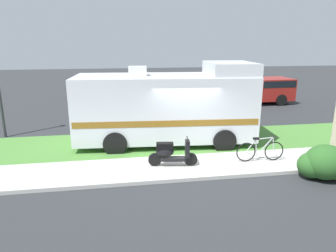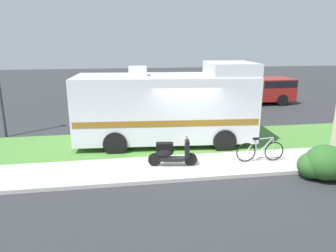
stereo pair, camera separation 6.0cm
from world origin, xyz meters
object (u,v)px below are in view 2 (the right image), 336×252
object	(u,v)px
scooter	(171,153)
pickup_truck_far	(261,90)
pickup_truck_near	(181,100)
bottle_green	(309,154)
bicycle	(260,151)
motorhome_rv	(168,106)

from	to	relation	value
scooter	pickup_truck_far	xyz separation A→B (m)	(7.95, 10.24, 0.35)
pickup_truck_near	pickup_truck_far	bearing A→B (deg)	24.52
scooter	bottle_green	bearing A→B (deg)	0.68
scooter	bottle_green	size ratio (longest dim) A/B	7.13
bicycle	pickup_truck_near	distance (m)	7.64
scooter	bottle_green	xyz separation A→B (m)	(5.09, 0.06, -0.36)
motorhome_rv	pickup_truck_near	size ratio (longest dim) A/B	1.29
pickup_truck_near	pickup_truck_far	xyz separation A→B (m)	(6.14, 2.80, -0.00)
motorhome_rv	bicycle	world-z (taller)	motorhome_rv
pickup_truck_near	bottle_green	distance (m)	8.10
pickup_truck_near	pickup_truck_far	size ratio (longest dim) A/B	1.01
motorhome_rv	bottle_green	xyz separation A→B (m)	(4.76, -2.67, -1.37)
bicycle	pickup_truck_far	distance (m)	11.40
pickup_truck_far	bottle_green	xyz separation A→B (m)	(-2.85, -10.18, -0.71)
bicycle	pickup_truck_far	xyz separation A→B (m)	(4.83, 10.31, 0.43)
scooter	pickup_truck_near	world-z (taller)	pickup_truck_near
bicycle	scooter	bearing A→B (deg)	178.59
motorhome_rv	pickup_truck_near	xyz separation A→B (m)	(1.48, 4.71, -0.66)
bottle_green	scooter	bearing A→B (deg)	-179.32
motorhome_rv	scooter	distance (m)	2.93
pickup_truck_far	bottle_green	size ratio (longest dim) A/B	24.29
bottle_green	pickup_truck_near	bearing A→B (deg)	113.97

